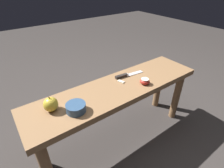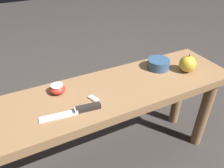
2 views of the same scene
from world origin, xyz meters
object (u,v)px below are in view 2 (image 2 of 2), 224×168
(wooden_bench, at_px, (102,108))
(apple_cut, at_px, (57,89))
(bowl, at_px, (158,64))
(apple_whole, at_px, (188,64))
(knife, at_px, (80,110))

(wooden_bench, bearing_deg, apple_cut, 154.92)
(wooden_bench, distance_m, apple_cut, 0.22)
(apple_cut, distance_m, bowl, 0.51)
(wooden_bench, bearing_deg, apple_whole, -3.75)
(apple_whole, bearing_deg, knife, -175.11)
(apple_whole, xyz_separation_m, bowl, (-0.11, 0.09, -0.02))
(apple_whole, bearing_deg, apple_cut, 170.02)
(apple_whole, relative_size, bowl, 0.83)
(wooden_bench, height_order, apple_cut, apple_cut)
(apple_whole, distance_m, bowl, 0.14)
(knife, distance_m, apple_whole, 0.57)
(wooden_bench, distance_m, knife, 0.18)
(knife, relative_size, apple_cut, 3.52)
(knife, distance_m, bowl, 0.48)
(wooden_bench, height_order, bowl, bowl)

